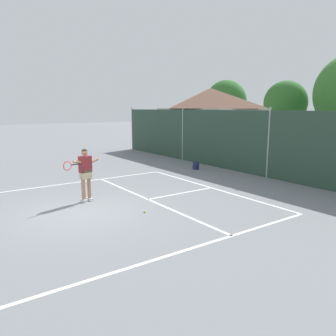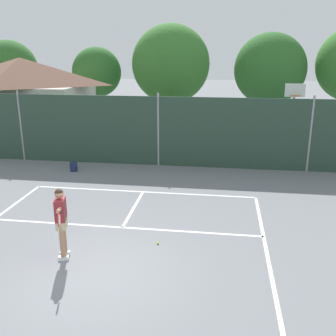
# 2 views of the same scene
# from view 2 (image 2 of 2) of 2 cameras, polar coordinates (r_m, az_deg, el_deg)

# --- Properties ---
(ground_plane) EXTENTS (120.00, 120.00, 0.00)m
(ground_plane) POSITION_cam_2_polar(r_m,az_deg,el_deg) (9.64, -10.56, -14.98)
(ground_plane) COLOR slate
(court_markings) EXTENTS (8.30, 11.10, 0.01)m
(court_markings) POSITION_cam_2_polar(r_m,az_deg,el_deg) (10.16, -9.39, -13.09)
(court_markings) COLOR white
(court_markings) RESTS_ON ground
(chainlink_fence) EXTENTS (26.09, 0.09, 3.26)m
(chainlink_fence) POSITION_cam_2_polar(r_m,az_deg,el_deg) (17.29, -1.44, 5.38)
(chainlink_fence) COLOR #284233
(chainlink_fence) RESTS_ON ground
(basketball_hoop) EXTENTS (0.90, 0.67, 3.55)m
(basketball_hoop) POSITION_cam_2_polar(r_m,az_deg,el_deg) (19.19, 17.91, 8.03)
(basketball_hoop) COLOR #9E9EA3
(basketball_hoop) RESTS_ON ground
(clubhouse_building) EXTENTS (7.39, 5.14, 4.62)m
(clubhouse_building) POSITION_cam_2_polar(r_m,az_deg,el_deg) (23.53, -20.44, 9.53)
(clubhouse_building) COLOR beige
(clubhouse_building) RESTS_ON ground
(treeline_backdrop) EXTENTS (26.68, 4.52, 6.64)m
(treeline_backdrop) POSITION_cam_2_polar(r_m,az_deg,el_deg) (25.72, 4.91, 14.62)
(treeline_backdrop) COLOR brown
(treeline_backdrop) RESTS_ON ground
(tennis_player) EXTENTS (0.50, 1.38, 1.85)m
(tennis_player) POSITION_cam_2_polar(r_m,az_deg,el_deg) (9.95, -15.45, -7.03)
(tennis_player) COLOR silver
(tennis_player) RESTS_ON ground
(tennis_ball) EXTENTS (0.07, 0.07, 0.07)m
(tennis_ball) POSITION_cam_2_polar(r_m,az_deg,el_deg) (10.71, -1.52, -10.97)
(tennis_ball) COLOR #CCE033
(tennis_ball) RESTS_ON ground
(backpack_navy) EXTENTS (0.30, 0.28, 0.46)m
(backpack_navy) POSITION_cam_2_polar(r_m,az_deg,el_deg) (17.25, -13.74, 0.18)
(backpack_navy) COLOR navy
(backpack_navy) RESTS_ON ground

